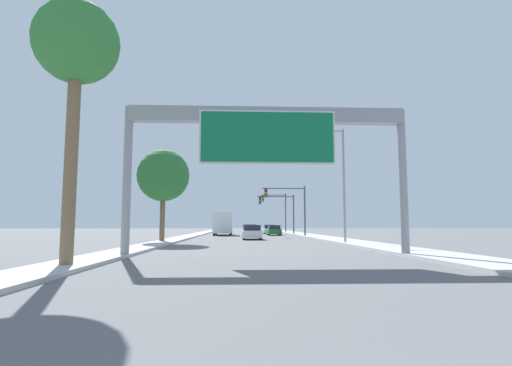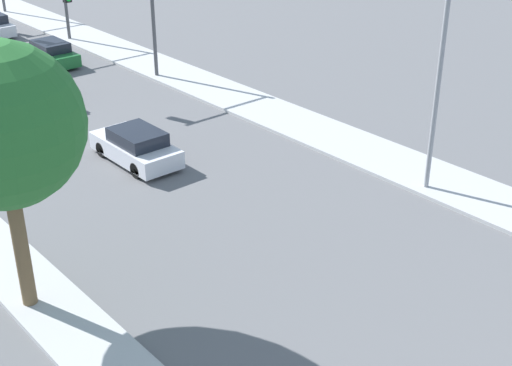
# 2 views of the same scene
# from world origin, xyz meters

# --- Properties ---
(sidewalk_right) EXTENTS (3.00, 120.00, 0.15)m
(sidewalk_right) POSITION_xyz_m (7.75, 60.00, 0.07)
(sidewalk_right) COLOR #B4B4B4
(sidewalk_right) RESTS_ON ground
(median_strip_left) EXTENTS (2.00, 120.00, 0.15)m
(median_strip_left) POSITION_xyz_m (-7.25, 60.00, 0.07)
(median_strip_left) COLOR #B4B4B4
(median_strip_left) RESTS_ON ground
(sign_gantry) EXTENTS (13.28, 0.73, 6.98)m
(sign_gantry) POSITION_xyz_m (0.00, 17.89, 5.68)
(sign_gantry) COLOR gray
(sign_gantry) RESTS_ON ground
(car_mid_center) EXTENTS (1.73, 4.27, 1.38)m
(car_mid_center) POSITION_xyz_m (3.50, 54.03, 0.65)
(car_mid_center) COLOR #1E662D
(car_mid_center) RESTS_ON ground
(car_far_center) EXTENTS (1.76, 4.27, 1.47)m
(car_far_center) POSITION_xyz_m (0.00, 48.49, 0.69)
(car_far_center) COLOR silver
(car_far_center) RESTS_ON ground
(car_near_center) EXTENTS (1.77, 4.25, 1.42)m
(car_near_center) POSITION_xyz_m (3.50, 62.61, 0.67)
(car_near_center) COLOR silver
(car_near_center) RESTS_ON ground
(car_mid_right) EXTENTS (1.84, 4.29, 1.42)m
(car_mid_right) POSITION_xyz_m (0.00, 39.32, 0.67)
(car_mid_right) COLOR silver
(car_mid_right) RESTS_ON ground
(truck_box_primary) EXTENTS (2.45, 7.69, 3.08)m
(truck_box_primary) POSITION_xyz_m (-3.50, 55.29, 1.57)
(truck_box_primary) COLOR yellow
(truck_box_primary) RESTS_ON ground
(traffic_light_near_intersection) EXTENTS (5.27, 0.32, 6.16)m
(traffic_light_near_intersection) POSITION_xyz_m (5.04, 48.00, 4.22)
(traffic_light_near_intersection) COLOR #4C4C4F
(traffic_light_near_intersection) RESTS_ON ground
(traffic_light_mid_block) EXTENTS (5.47, 0.32, 5.86)m
(traffic_light_mid_block) POSITION_xyz_m (4.92, 58.00, 4.05)
(traffic_light_mid_block) COLOR #4C4C4F
(traffic_light_mid_block) RESTS_ON ground
(traffic_light_far_intersection) EXTENTS (4.36, 0.32, 6.80)m
(traffic_light_far_intersection) POSITION_xyz_m (5.45, 68.00, 4.55)
(traffic_light_far_intersection) COLOR #4C4C4F
(traffic_light_far_intersection) RESTS_ON ground
(palm_tree_foreground) EXTENTS (2.95, 2.95, 9.39)m
(palm_tree_foreground) POSITION_xyz_m (-7.08, 13.36, 7.69)
(palm_tree_foreground) COLOR brown
(palm_tree_foreground) RESTS_ON ground
(palm_tree_background) EXTENTS (4.33, 4.33, 7.71)m
(palm_tree_background) POSITION_xyz_m (-7.62, 32.88, 5.52)
(palm_tree_background) COLOR brown
(palm_tree_background) RESTS_ON ground
(street_lamp_right) EXTENTS (2.96, 0.28, 8.94)m
(street_lamp_right) POSITION_xyz_m (6.48, 30.04, 5.31)
(street_lamp_right) COLOR gray
(street_lamp_right) RESTS_ON ground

